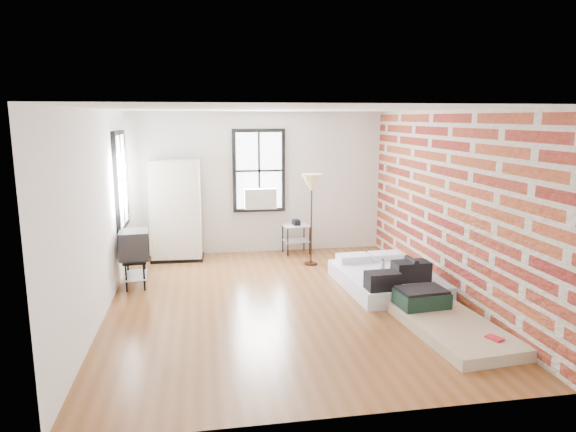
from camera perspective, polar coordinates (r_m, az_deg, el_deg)
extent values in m
plane|color=brown|center=(7.68, -0.58, -9.58)|extent=(6.00, 6.00, 0.00)
cube|color=silver|center=(10.24, -3.25, 3.68)|extent=(5.00, 0.01, 2.80)
cube|color=silver|center=(4.44, 5.54, -5.98)|extent=(5.00, 0.01, 2.80)
cube|color=silver|center=(7.34, -20.25, 0.14)|extent=(0.01, 6.00, 2.80)
cube|color=brown|center=(8.08, 17.20, 1.25)|extent=(0.02, 6.00, 2.80)
cube|color=white|center=(7.19, -0.63, 11.81)|extent=(5.00, 6.00, 0.01)
cube|color=white|center=(10.17, -3.24, 5.04)|extent=(0.90, 0.02, 1.50)
cube|color=black|center=(10.14, -5.98, 4.99)|extent=(0.07, 0.08, 1.64)
cube|color=black|center=(10.25, -0.55, 5.11)|extent=(0.07, 0.08, 1.64)
cube|color=black|center=(10.14, -3.30, 9.47)|extent=(0.90, 0.08, 0.07)
cube|color=black|center=(10.30, -3.20, 0.70)|extent=(0.90, 0.08, 0.07)
cube|color=black|center=(10.16, -3.23, 5.03)|extent=(0.04, 0.02, 1.50)
cube|color=black|center=(10.16, -3.23, 5.03)|extent=(0.90, 0.02, 0.04)
cube|color=silver|center=(10.12, -3.13, 1.98)|extent=(0.62, 0.30, 0.40)
cube|color=white|center=(9.06, -18.01, 3.80)|extent=(0.02, 0.90, 1.50)
cube|color=black|center=(8.58, -18.60, 3.40)|extent=(0.08, 0.07, 1.64)
cube|color=black|center=(9.54, -17.72, 4.15)|extent=(0.08, 0.07, 1.64)
cube|color=black|center=(9.00, -18.43, 8.76)|extent=(0.08, 0.90, 0.07)
cube|color=black|center=(9.18, -17.85, -1.07)|extent=(0.08, 0.90, 0.07)
cube|color=black|center=(9.06, -17.95, 3.81)|extent=(0.02, 0.04, 1.50)
cube|color=black|center=(9.06, -17.95, 3.81)|extent=(0.02, 0.90, 0.04)
cube|color=white|center=(8.44, 10.88, -6.98)|extent=(1.48, 1.95, 0.25)
cube|color=white|center=(8.93, 7.28, -4.64)|extent=(0.56, 0.37, 0.12)
cube|color=white|center=(9.15, 10.77, -4.38)|extent=(0.56, 0.37, 0.12)
cube|color=black|center=(8.06, 13.50, -5.94)|extent=(0.56, 0.34, 0.30)
cylinder|color=black|center=(8.01, 13.56, -4.79)|extent=(0.10, 0.35, 0.08)
cube|color=black|center=(7.56, 10.44, -7.08)|extent=(0.49, 0.32, 0.26)
cylinder|color=#A5C5D4|center=(8.29, 10.45, -5.62)|extent=(0.07, 0.07, 0.22)
cylinder|color=#1A3AB7|center=(8.25, 10.48, -4.80)|extent=(0.04, 0.04, 0.03)
cube|color=tan|center=(6.92, 18.00, -11.85)|extent=(1.11, 1.89, 0.14)
cube|color=#142E25|center=(7.34, 14.62, -8.86)|extent=(0.71, 0.53, 0.21)
cube|color=black|center=(7.30, 14.66, -7.94)|extent=(0.67, 0.49, 0.04)
cube|color=red|center=(6.60, 21.97, -12.48)|extent=(0.19, 0.22, 0.02)
cube|color=black|center=(10.12, -12.13, -4.56)|extent=(0.99, 0.60, 0.06)
cube|color=#F1E9CB|center=(9.91, -12.35, 0.76)|extent=(0.95, 0.56, 1.85)
cylinder|color=black|center=(10.04, -0.02, -2.92)|extent=(0.02, 0.02, 0.57)
cylinder|color=black|center=(10.18, 2.44, -2.74)|extent=(0.02, 0.02, 0.57)
cylinder|color=black|center=(10.37, -0.59, -2.48)|extent=(0.02, 0.02, 0.57)
cylinder|color=black|center=(10.51, 1.79, -2.31)|extent=(0.02, 0.02, 0.57)
cube|color=silver|center=(10.21, 0.91, -1.05)|extent=(0.57, 0.48, 0.02)
cube|color=silver|center=(10.28, 0.91, -2.75)|extent=(0.54, 0.46, 0.02)
cube|color=black|center=(10.20, 0.92, -0.71)|extent=(0.15, 0.20, 0.10)
cylinder|color=black|center=(9.59, 2.56, -5.28)|extent=(0.24, 0.24, 0.03)
cylinder|color=black|center=(9.41, 2.60, -0.97)|extent=(0.03, 0.03, 1.45)
cone|color=#D1C086|center=(9.28, 2.64, 3.69)|extent=(0.36, 0.36, 0.32)
cylinder|color=black|center=(8.43, -17.54, -6.60)|extent=(0.03, 0.03, 0.45)
cylinder|color=black|center=(8.41, -15.70, -6.52)|extent=(0.03, 0.03, 0.45)
cylinder|color=black|center=(8.94, -17.35, -5.58)|extent=(0.03, 0.03, 0.45)
cylinder|color=black|center=(8.93, -15.62, -5.51)|extent=(0.03, 0.03, 0.45)
cube|color=black|center=(8.62, -16.63, -4.61)|extent=(0.41, 0.67, 0.03)
cube|color=silver|center=(8.69, -16.53, -6.32)|extent=(0.39, 0.65, 0.02)
cube|color=black|center=(8.56, -16.72, -3.06)|extent=(0.49, 0.56, 0.45)
cube|color=black|center=(8.55, -15.21, -2.99)|extent=(0.05, 0.43, 0.36)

